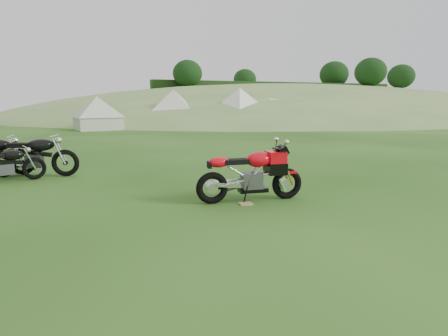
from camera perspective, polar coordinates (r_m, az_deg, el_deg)
name	(u,v)px	position (r m, az deg, el deg)	size (l,w,h in m)	color
ground	(238,209)	(6.63, 2.21, -6.30)	(120.00, 120.00, 0.00)	#1D450E
hillside	(282,114)	(52.99, 8.77, 8.16)	(80.00, 64.00, 8.00)	#648C47
hedgerow	(282,114)	(52.99, 8.77, 8.16)	(36.00, 1.20, 8.60)	#133311
sport_motorcycle	(251,170)	(7.04, 4.07, -0.36)	(1.98, 0.50, 1.19)	red
plywood_board	(246,204)	(6.94, 3.36, -5.46)	(0.24, 0.19, 0.02)	tan
vintage_moto_c	(33,155)	(10.39, -27.08, 1.78)	(2.12, 0.49, 1.11)	black
vintage_moto_d	(5,164)	(9.97, -30.38, 0.52)	(1.69, 0.39, 0.89)	black
tent_left	(98,112)	(25.74, -18.71, 8.15)	(2.67, 2.67, 2.31)	beige
tent_mid	(174,108)	(28.56, -7.64, 9.10)	(3.07, 3.07, 2.66)	silver
tent_right	(240,107)	(28.26, 2.39, 9.24)	(3.15, 3.15, 2.73)	white
caravan	(282,111)	(30.76, 8.80, 8.53)	(4.24, 1.90, 1.99)	silver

